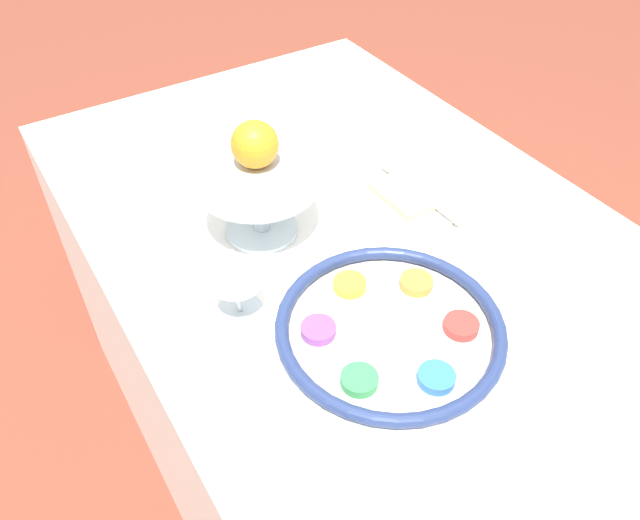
{
  "coord_description": "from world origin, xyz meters",
  "views": [
    {
      "loc": [
        -0.63,
        0.48,
        1.41
      ],
      "look_at": [
        -0.05,
        0.12,
        0.76
      ],
      "focal_mm": 35.0,
      "sensor_mm": 36.0,
      "label": 1
    }
  ],
  "objects_px": {
    "fruit_stand": "(258,184)",
    "orange_fruit": "(255,144)",
    "cup_near": "(190,127)",
    "wine_glass": "(235,269)",
    "napkin_roll": "(427,185)",
    "cup_mid": "(326,468)",
    "bread_plate": "(413,194)",
    "seder_plate": "(390,329)"
  },
  "relations": [
    {
      "from": "fruit_stand",
      "to": "wine_glass",
      "type": "bearing_deg",
      "value": 141.84
    },
    {
      "from": "fruit_stand",
      "to": "cup_mid",
      "type": "bearing_deg",
      "value": 161.0
    },
    {
      "from": "fruit_stand",
      "to": "cup_mid",
      "type": "relative_size",
      "value": 2.87
    },
    {
      "from": "wine_glass",
      "to": "napkin_roll",
      "type": "relative_size",
      "value": 0.63
    },
    {
      "from": "seder_plate",
      "to": "cup_mid",
      "type": "bearing_deg",
      "value": 125.29
    },
    {
      "from": "bread_plate",
      "to": "cup_mid",
      "type": "distance_m",
      "value": 0.57
    },
    {
      "from": "seder_plate",
      "to": "orange_fruit",
      "type": "xyz_separation_m",
      "value": [
        0.31,
        0.04,
        0.15
      ]
    },
    {
      "from": "fruit_stand",
      "to": "orange_fruit",
      "type": "xyz_separation_m",
      "value": [
        0.01,
        -0.01,
        0.06
      ]
    },
    {
      "from": "wine_glass",
      "to": "cup_near",
      "type": "xyz_separation_m",
      "value": [
        0.47,
        -0.13,
        -0.06
      ]
    },
    {
      "from": "seder_plate",
      "to": "wine_glass",
      "type": "height_order",
      "value": "wine_glass"
    },
    {
      "from": "orange_fruit",
      "to": "cup_near",
      "type": "relative_size",
      "value": 1.1
    },
    {
      "from": "seder_plate",
      "to": "napkin_roll",
      "type": "xyz_separation_m",
      "value": [
        0.23,
        -0.25,
        0.01
      ]
    },
    {
      "from": "orange_fruit",
      "to": "napkin_roll",
      "type": "relative_size",
      "value": 0.38
    },
    {
      "from": "napkin_roll",
      "to": "cup_near",
      "type": "relative_size",
      "value": 2.92
    },
    {
      "from": "wine_glass",
      "to": "cup_mid",
      "type": "distance_m",
      "value": 0.3
    },
    {
      "from": "napkin_roll",
      "to": "cup_mid",
      "type": "distance_m",
      "value": 0.58
    },
    {
      "from": "cup_near",
      "to": "fruit_stand",
      "type": "bearing_deg",
      "value": 177.5
    },
    {
      "from": "cup_near",
      "to": "wine_glass",
      "type": "bearing_deg",
      "value": 164.69
    },
    {
      "from": "seder_plate",
      "to": "wine_glass",
      "type": "relative_size",
      "value": 2.6
    },
    {
      "from": "orange_fruit",
      "to": "napkin_roll",
      "type": "height_order",
      "value": "orange_fruit"
    },
    {
      "from": "seder_plate",
      "to": "wine_glass",
      "type": "bearing_deg",
      "value": 45.96
    },
    {
      "from": "cup_near",
      "to": "cup_mid",
      "type": "relative_size",
      "value": 1.0
    },
    {
      "from": "seder_plate",
      "to": "bread_plate",
      "type": "height_order",
      "value": "seder_plate"
    },
    {
      "from": "wine_glass",
      "to": "orange_fruit",
      "type": "relative_size",
      "value": 1.67
    },
    {
      "from": "cup_near",
      "to": "cup_mid",
      "type": "height_order",
      "value": "same"
    },
    {
      "from": "cup_mid",
      "to": "napkin_roll",
      "type": "bearing_deg",
      "value": -50.79
    },
    {
      "from": "orange_fruit",
      "to": "wine_glass",
      "type": "bearing_deg",
      "value": 142.66
    },
    {
      "from": "fruit_stand",
      "to": "napkin_roll",
      "type": "distance_m",
      "value": 0.31
    },
    {
      "from": "wine_glass",
      "to": "orange_fruit",
      "type": "height_order",
      "value": "orange_fruit"
    },
    {
      "from": "orange_fruit",
      "to": "cup_mid",
      "type": "distance_m",
      "value": 0.49
    },
    {
      "from": "orange_fruit",
      "to": "cup_near",
      "type": "xyz_separation_m",
      "value": [
        0.31,
        -0.01,
        -0.13
      ]
    },
    {
      "from": "fruit_stand",
      "to": "bread_plate",
      "type": "relative_size",
      "value": 0.99
    },
    {
      "from": "fruit_stand",
      "to": "bread_plate",
      "type": "xyz_separation_m",
      "value": [
        -0.06,
        -0.27,
        -0.09
      ]
    },
    {
      "from": "seder_plate",
      "to": "orange_fruit",
      "type": "height_order",
      "value": "orange_fruit"
    },
    {
      "from": "napkin_roll",
      "to": "cup_mid",
      "type": "bearing_deg",
      "value": 129.21
    },
    {
      "from": "wine_glass",
      "to": "napkin_roll",
      "type": "bearing_deg",
      "value": -79.87
    },
    {
      "from": "napkin_roll",
      "to": "cup_mid",
      "type": "height_order",
      "value": "cup_mid"
    },
    {
      "from": "bread_plate",
      "to": "cup_mid",
      "type": "xyz_separation_m",
      "value": [
        -0.37,
        0.42,
        0.02
      ]
    },
    {
      "from": "wine_glass",
      "to": "napkin_roll",
      "type": "distance_m",
      "value": 0.42
    },
    {
      "from": "wine_glass",
      "to": "bread_plate",
      "type": "xyz_separation_m",
      "value": [
        0.08,
        -0.39,
        -0.08
      ]
    },
    {
      "from": "cup_mid",
      "to": "fruit_stand",
      "type": "bearing_deg",
      "value": -19.0
    },
    {
      "from": "orange_fruit",
      "to": "cup_mid",
      "type": "bearing_deg",
      "value": 160.83
    }
  ]
}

